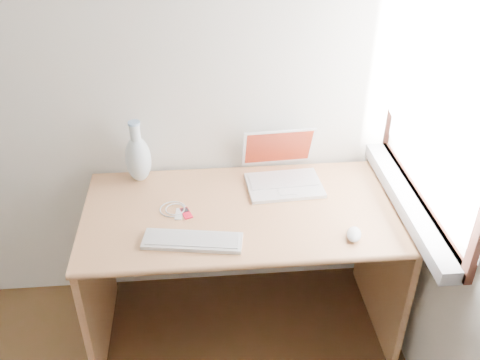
{
  "coord_description": "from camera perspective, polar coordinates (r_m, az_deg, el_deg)",
  "views": [
    {
      "loc": [
        0.82,
        -0.49,
        2.11
      ],
      "look_at": [
        0.98,
        1.35,
        0.91
      ],
      "focal_mm": 40.0,
      "sensor_mm": 36.0,
      "label": 1
    }
  ],
  "objects": [
    {
      "name": "ipod",
      "position": [
        2.31,
        -5.76,
        -3.53
      ],
      "size": [
        0.06,
        0.09,
        0.01
      ],
      "rotation": [
        0.0,
        0.0,
        0.33
      ],
      "color": "red",
      "rests_on": "desk"
    },
    {
      "name": "external_keyboard",
      "position": [
        2.15,
        -5.09,
        -6.46
      ],
      "size": [
        0.41,
        0.18,
        0.02
      ],
      "rotation": [
        0.0,
        0.0,
        -0.16
      ],
      "color": "white",
      "rests_on": "desk"
    },
    {
      "name": "cable_coil",
      "position": [
        2.34,
        -7.17,
        -3.1
      ],
      "size": [
        0.14,
        0.14,
        0.01
      ],
      "primitive_type": "torus",
      "rotation": [
        0.0,
        0.0,
        0.28
      ],
      "color": "white",
      "rests_on": "desk"
    },
    {
      "name": "window",
      "position": [
        2.17,
        20.15,
        8.45
      ],
      "size": [
        0.11,
        0.99,
        1.1
      ],
      "color": "white",
      "rests_on": "right_wall"
    },
    {
      "name": "mouse",
      "position": [
        2.21,
        12.07,
        -5.68
      ],
      "size": [
        0.09,
        0.11,
        0.03
      ],
      "primitive_type": "ellipsoid",
      "rotation": [
        0.0,
        0.0,
        -0.34
      ],
      "color": "white",
      "rests_on": "desk"
    },
    {
      "name": "back_wall",
      "position": [
        2.52,
        -24.1,
        11.48
      ],
      "size": [
        3.5,
        0.04,
        2.6
      ],
      "primitive_type": "cube",
      "color": "white",
      "rests_on": "floor"
    },
    {
      "name": "laptop",
      "position": [
        2.49,
        4.64,
        0.86
      ],
      "size": [
        0.35,
        0.3,
        0.23
      ],
      "rotation": [
        0.0,
        0.0,
        0.06
      ],
      "color": "white",
      "rests_on": "desk"
    },
    {
      "name": "desk",
      "position": [
        2.52,
        0.12,
        -5.88
      ],
      "size": [
        1.39,
        0.69,
        0.73
      ],
      "color": "tan",
      "rests_on": "floor"
    },
    {
      "name": "vase",
      "position": [
        2.5,
        -10.83,
        2.39
      ],
      "size": [
        0.12,
        0.12,
        0.3
      ],
      "color": "white",
      "rests_on": "desk"
    },
    {
      "name": "remote",
      "position": [
        2.31,
        -6.54,
        -3.63
      ],
      "size": [
        0.04,
        0.08,
        0.01
      ],
      "primitive_type": "cube",
      "rotation": [
        0.0,
        0.0,
        -0.09
      ],
      "color": "white",
      "rests_on": "desk"
    }
  ]
}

